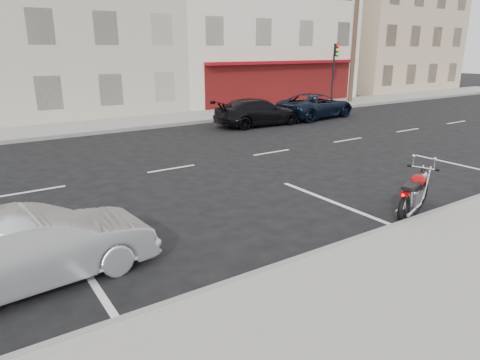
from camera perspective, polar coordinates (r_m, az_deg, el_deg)
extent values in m
plane|color=black|center=(14.57, -1.98, 2.69)|extent=(120.00, 120.00, 0.00)
cube|color=gray|center=(21.14, -26.82, 5.60)|extent=(80.00, 3.40, 0.15)
cube|color=gray|center=(6.59, -6.95, -15.55)|extent=(80.00, 0.12, 0.16)
cube|color=gray|center=(19.48, -26.13, 4.87)|extent=(80.00, 0.12, 0.16)
cube|color=#BBB19B|center=(28.90, -24.40, 19.90)|extent=(12.00, 12.00, 11.50)
cube|color=silver|center=(33.87, -0.76, 21.54)|extent=(14.00, 12.00, 12.50)
cube|color=tan|center=(43.84, 16.89, 18.86)|extent=(12.00, 12.00, 11.00)
cylinder|color=#422D1E|center=(30.84, 15.07, 18.45)|extent=(0.30, 0.30, 9.00)
cylinder|color=black|center=(29.28, 12.25, 13.05)|extent=(0.12, 0.12, 3.20)
cube|color=black|center=(29.12, 12.70, 16.55)|extent=(0.26, 0.18, 0.80)
cylinder|color=beige|center=(28.42, 9.79, 10.44)|extent=(0.20, 0.20, 0.60)
sphere|color=beige|center=(28.38, 9.82, 11.08)|extent=(0.20, 0.20, 0.20)
torus|color=black|center=(11.83, 24.05, -0.75)|extent=(0.63, 0.29, 0.63)
torus|color=black|center=(10.57, 22.17, -2.54)|extent=(0.63, 0.29, 0.63)
cube|color=#9E0506|center=(11.74, 24.24, 0.77)|extent=(0.34, 0.21, 0.05)
cube|color=#9E0506|center=(10.43, 22.32, -0.80)|extent=(0.31, 0.23, 0.06)
cube|color=gray|center=(11.14, 23.13, -1.38)|extent=(0.46, 0.39, 0.32)
ellipsoid|color=#9E0506|center=(11.21, 23.63, 0.77)|extent=(0.60, 0.47, 0.25)
cube|color=black|center=(10.75, 22.92, 0.10)|extent=(0.63, 0.41, 0.08)
cylinder|color=silver|center=(11.45, 24.17, 2.15)|extent=(0.24, 0.63, 0.03)
sphere|color=silver|center=(11.63, 24.22, 1.34)|extent=(0.16, 0.16, 0.16)
cylinder|color=silver|center=(10.87, 23.26, -2.67)|extent=(0.87, 0.35, 0.07)
cylinder|color=silver|center=(10.93, 21.95, -2.40)|extent=(0.87, 0.35, 0.07)
cylinder|color=silver|center=(11.71, 24.15, 0.50)|extent=(0.36, 0.15, 0.74)
cylinder|color=black|center=(11.29, 23.51, -0.35)|extent=(0.73, 0.28, 0.46)
imported|color=#A0A2A7|center=(7.55, -25.50, -8.18)|extent=(3.82, 1.62, 1.22)
imported|color=black|center=(23.97, 10.04, 9.73)|extent=(4.96, 2.76, 1.31)
imported|color=black|center=(21.20, 2.45, 9.03)|extent=(4.59, 2.01, 1.31)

